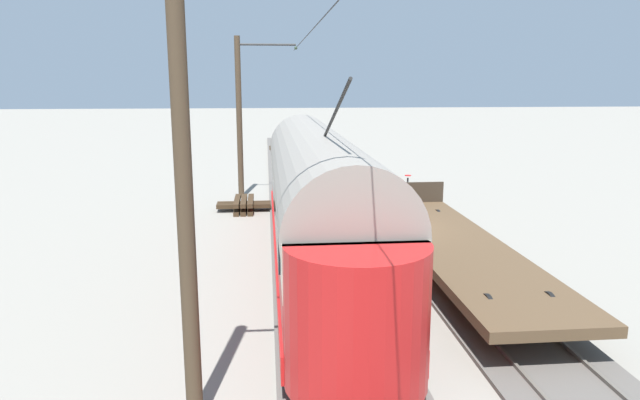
# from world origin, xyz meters

# --- Properties ---
(ground_plane) EXTENTS (220.00, 220.00, 0.00)m
(ground_plane) POSITION_xyz_m (0.00, 0.00, 0.00)
(ground_plane) COLOR gray
(track_streetcar_siding) EXTENTS (2.80, 80.00, 0.18)m
(track_streetcar_siding) POSITION_xyz_m (-2.04, -0.31, 0.05)
(track_streetcar_siding) COLOR #56514C
(track_streetcar_siding) RESTS_ON ground
(track_adjacent_siding) EXTENTS (2.80, 80.00, 0.18)m
(track_adjacent_siding) POSITION_xyz_m (2.04, -0.31, 0.05)
(track_adjacent_siding) COLOR #56514C
(track_adjacent_siding) RESTS_ON ground
(vintage_streetcar) EXTENTS (2.65, 17.90, 5.57)m
(vintage_streetcar) POSITION_xyz_m (2.04, 1.15, 2.26)
(vintage_streetcar) COLOR red
(vintage_streetcar) RESTS_ON ground
(flatcar_adjacent) EXTENTS (2.80, 12.07, 1.60)m
(flatcar_adjacent) POSITION_xyz_m (-2.04, 2.08, 0.86)
(flatcar_adjacent) COLOR brown
(flatcar_adjacent) RESTS_ON ground
(catenary_pole_foreground) EXTENTS (3.01, 0.28, 7.81)m
(catenary_pole_foreground) POSITION_xyz_m (4.75, -10.10, 4.08)
(catenary_pole_foreground) COLOR #423323
(catenary_pole_foreground) RESTS_ON ground
(catenary_pole_mid_near) EXTENTS (3.01, 0.28, 7.81)m
(catenary_pole_mid_near) POSITION_xyz_m (4.75, 9.07, 4.08)
(catenary_pole_mid_near) COLOR #423323
(catenary_pole_mid_near) RESTS_ON ground
(switch_stand) EXTENTS (0.50, 0.30, 1.24)m
(switch_stand) POSITION_xyz_m (-3.26, -8.63, 0.70)
(switch_stand) COLOR black
(switch_stand) RESTS_ON ground
(spare_tie_stack) EXTENTS (2.40, 2.40, 0.54)m
(spare_tie_stack) POSITION_xyz_m (4.59, -7.05, 0.27)
(spare_tie_stack) COLOR #382819
(spare_tie_stack) RESTS_ON ground
(track_end_bumper) EXTENTS (1.80, 0.60, 0.80)m
(track_end_bumper) POSITION_xyz_m (-2.04, -15.29, 0.40)
(track_end_bumper) COLOR #B2A519
(track_end_bumper) RESTS_ON ground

